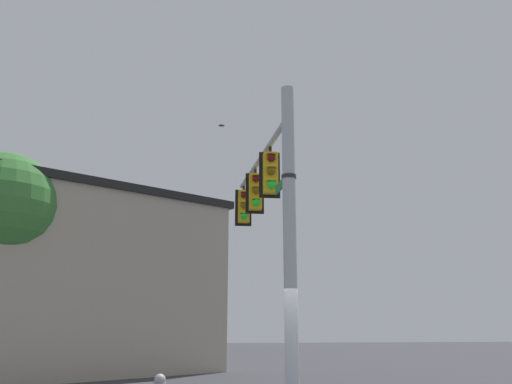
{
  "coord_description": "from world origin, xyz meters",
  "views": [
    {
      "loc": [
        1.86,
        10.31,
        1.81
      ],
      "look_at": [
        0.32,
        -3.56,
        5.48
      ],
      "focal_mm": 35.21,
      "sensor_mm": 36.0,
      "label": 1
    }
  ],
  "objects_px": {
    "traffic_light_nearest_pole": "(271,173)",
    "traffic_light_mid_inner": "(255,192)",
    "traffic_light_mid_outer": "(244,206)",
    "bird_flying": "(222,125)",
    "street_name_sign": "(285,181)"
  },
  "relations": [
    {
      "from": "traffic_light_mid_inner",
      "to": "bird_flying",
      "type": "height_order",
      "value": "bird_flying"
    },
    {
      "from": "traffic_light_mid_outer",
      "to": "street_name_sign",
      "type": "distance_m",
      "value": 5.3
    },
    {
      "from": "traffic_light_nearest_pole",
      "to": "traffic_light_mid_inner",
      "type": "distance_m",
      "value": 1.92
    },
    {
      "from": "traffic_light_mid_inner",
      "to": "bird_flying",
      "type": "relative_size",
      "value": 4.67
    },
    {
      "from": "street_name_sign",
      "to": "bird_flying",
      "type": "distance_m",
      "value": 5.72
    },
    {
      "from": "traffic_light_mid_inner",
      "to": "bird_flying",
      "type": "bearing_deg",
      "value": -52.86
    },
    {
      "from": "traffic_light_mid_inner",
      "to": "street_name_sign",
      "type": "distance_m",
      "value": 3.4
    },
    {
      "from": "traffic_light_nearest_pole",
      "to": "traffic_light_mid_outer",
      "type": "bearing_deg",
      "value": -84.84
    },
    {
      "from": "traffic_light_nearest_pole",
      "to": "traffic_light_mid_inner",
      "type": "xyz_separation_m",
      "value": [
        0.17,
        -1.92,
        0.0
      ]
    },
    {
      "from": "traffic_light_nearest_pole",
      "to": "street_name_sign",
      "type": "xyz_separation_m",
      "value": [
        -0.13,
        1.41,
        -0.61
      ]
    },
    {
      "from": "street_name_sign",
      "to": "traffic_light_nearest_pole",
      "type": "bearing_deg",
      "value": -84.76
    },
    {
      "from": "bird_flying",
      "to": "traffic_light_mid_inner",
      "type": "bearing_deg",
      "value": 127.14
    },
    {
      "from": "traffic_light_nearest_pole",
      "to": "traffic_light_mid_inner",
      "type": "relative_size",
      "value": 1.0
    },
    {
      "from": "traffic_light_nearest_pole",
      "to": "traffic_light_mid_inner",
      "type": "height_order",
      "value": "same"
    },
    {
      "from": "traffic_light_mid_outer",
      "to": "street_name_sign",
      "type": "xyz_separation_m",
      "value": [
        -0.48,
        5.24,
        -0.61
      ]
    }
  ]
}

